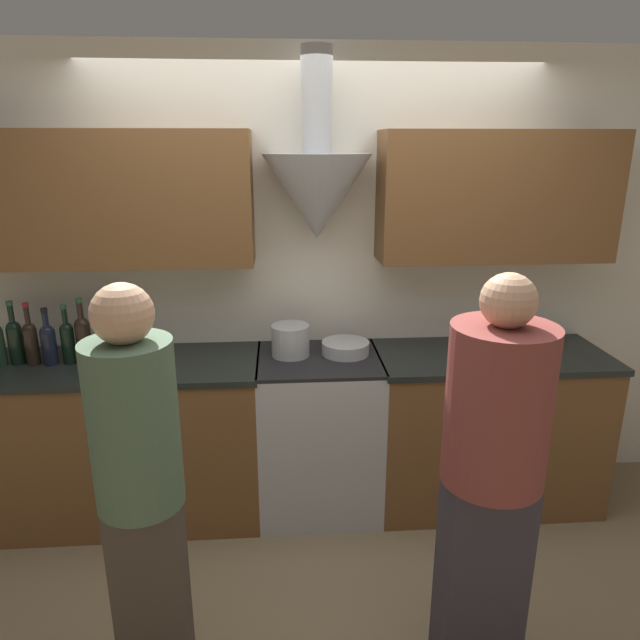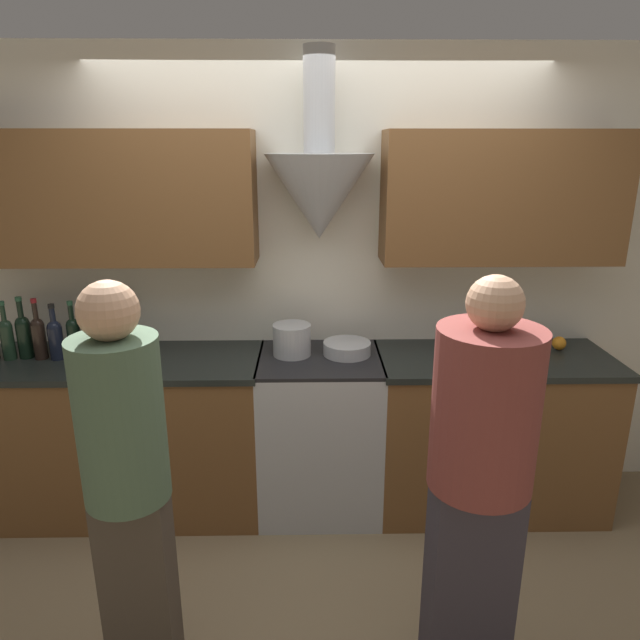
# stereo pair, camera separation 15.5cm
# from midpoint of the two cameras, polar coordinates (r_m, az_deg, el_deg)

# --- Properties ---
(ground_plane) EXTENTS (12.00, 12.00, 0.00)m
(ground_plane) POSITION_cam_midpoint_polar(r_m,az_deg,el_deg) (3.38, 1.47, -20.78)
(ground_plane) COLOR #847051
(wall_back) EXTENTS (8.40, 0.59, 2.60)m
(wall_back) POSITION_cam_midpoint_polar(r_m,az_deg,el_deg) (3.28, 0.40, 6.96)
(wall_back) COLOR silver
(wall_back) RESTS_ON ground_plane
(counter_left) EXTENTS (1.57, 0.62, 0.94)m
(counter_left) POSITION_cam_midpoint_polar(r_m,az_deg,el_deg) (3.52, -17.56, -10.86)
(counter_left) COLOR brown
(counter_left) RESTS_ON ground_plane
(counter_right) EXTENTS (1.31, 0.62, 0.94)m
(counter_right) POSITION_cam_midpoint_polar(r_m,az_deg,el_deg) (3.55, 17.74, -10.57)
(counter_right) COLOR brown
(counter_right) RESTS_ON ground_plane
(stove_range) EXTENTS (0.69, 0.60, 0.94)m
(stove_range) POSITION_cam_midpoint_polar(r_m,az_deg,el_deg) (3.38, 1.31, -11.16)
(stove_range) COLOR #B7BABC
(stove_range) RESTS_ON ground_plane
(wine_bottle_1) EXTENTS (0.07, 0.07, 0.33)m
(wine_bottle_1) POSITION_cam_midpoint_polar(r_m,az_deg,el_deg) (3.52, -27.73, -1.50)
(wine_bottle_1) COLOR black
(wine_bottle_1) RESTS_ON counter_left
(wine_bottle_2) EXTENTS (0.08, 0.08, 0.35)m
(wine_bottle_2) POSITION_cam_midpoint_polar(r_m,az_deg,el_deg) (3.50, -26.39, -1.27)
(wine_bottle_2) COLOR black
(wine_bottle_2) RESTS_ON counter_left
(wine_bottle_3) EXTENTS (0.07, 0.07, 0.34)m
(wine_bottle_3) POSITION_cam_midpoint_polar(r_m,az_deg,el_deg) (3.45, -25.17, -1.43)
(wine_bottle_3) COLOR black
(wine_bottle_3) RESTS_ON counter_left
(wine_bottle_4) EXTENTS (0.08, 0.08, 0.31)m
(wine_bottle_4) POSITION_cam_midpoint_polar(r_m,az_deg,el_deg) (3.41, -23.77, -1.60)
(wine_bottle_4) COLOR black
(wine_bottle_4) RESTS_ON counter_left
(wine_bottle_5) EXTENTS (0.07, 0.07, 0.33)m
(wine_bottle_5) POSITION_cam_midpoint_polar(r_m,az_deg,el_deg) (3.38, -22.20, -1.47)
(wine_bottle_5) COLOR black
(wine_bottle_5) RESTS_ON counter_left
(wine_bottle_6) EXTENTS (0.08, 0.08, 0.36)m
(wine_bottle_6) POSITION_cam_midpoint_polar(r_m,az_deg,el_deg) (3.34, -20.89, -1.27)
(wine_bottle_6) COLOR black
(wine_bottle_6) RESTS_ON counter_left
(wine_bottle_7) EXTENTS (0.07, 0.07, 0.32)m
(wine_bottle_7) POSITION_cam_midpoint_polar(r_m,az_deg,el_deg) (3.31, -19.24, -1.63)
(wine_bottle_7) COLOR black
(wine_bottle_7) RESTS_ON counter_left
(stock_pot) EXTENTS (0.21, 0.21, 0.18)m
(stock_pot) POSITION_cam_midpoint_polar(r_m,az_deg,el_deg) (3.19, -1.44, -2.01)
(stock_pot) COLOR #B7BABC
(stock_pot) RESTS_ON stove_range
(mixing_bowl) EXTENTS (0.27, 0.27, 0.07)m
(mixing_bowl) POSITION_cam_midpoint_polar(r_m,az_deg,el_deg) (3.22, 4.09, -2.85)
(mixing_bowl) COLOR #B7BABC
(mixing_bowl) RESTS_ON stove_range
(orange_fruit) EXTENTS (0.08, 0.08, 0.08)m
(orange_fruit) POSITION_cam_midpoint_polar(r_m,az_deg,el_deg) (3.60, 23.94, -2.14)
(orange_fruit) COLOR orange
(orange_fruit) RESTS_ON counter_right
(saucepan) EXTENTS (0.19, 0.19, 0.10)m
(saucepan) POSITION_cam_midpoint_polar(r_m,az_deg,el_deg) (3.55, 19.89, -1.70)
(saucepan) COLOR #B7BABC
(saucepan) RESTS_ON counter_right
(person_foreground_left) EXTENTS (0.31, 0.31, 1.65)m
(person_foreground_left) POSITION_cam_midpoint_polar(r_m,az_deg,el_deg) (2.23, -16.79, -14.79)
(person_foreground_left) COLOR #473D33
(person_foreground_left) RESTS_ON ground_plane
(person_foreground_right) EXTENTS (0.38, 0.38, 1.67)m
(person_foreground_right) POSITION_cam_midpoint_polar(r_m,az_deg,el_deg) (2.27, 17.56, -14.63)
(person_foreground_right) COLOR #38333D
(person_foreground_right) RESTS_ON ground_plane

